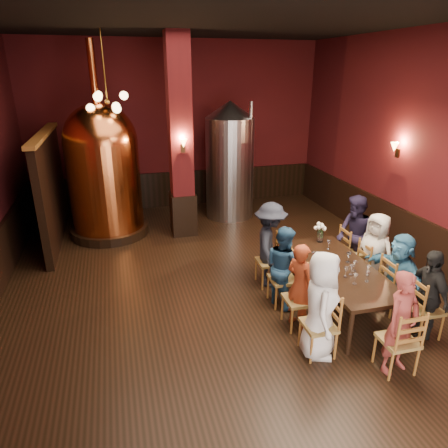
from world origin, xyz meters
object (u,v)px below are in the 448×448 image
object	(u,v)px
rose_vase	(321,229)
dining_table	(340,270)
person_1	(300,286)
steel_vessel	(230,161)
person_2	(283,266)
copper_kettle	(104,170)
person_0	(321,305)

from	to	relation	value
rose_vase	dining_table	bearing A→B (deg)	-99.11
person_1	steel_vessel	distance (m)	5.20
dining_table	person_1	size ratio (longest dim) A/B	1.76
steel_vessel	dining_table	bearing A→B (deg)	-84.39
person_2	steel_vessel	xyz separation A→B (m)	(0.37, 4.46, 0.81)
dining_table	copper_kettle	size ratio (longest dim) A/B	0.56
person_0	copper_kettle	bearing A→B (deg)	50.81
dining_table	steel_vessel	xyz separation A→B (m)	(-0.47, 4.81, 0.82)
person_1	dining_table	bearing A→B (deg)	-90.37
person_0	person_1	distance (m)	0.68
person_1	rose_vase	distance (m)	1.68
person_0	rose_vase	bearing A→B (deg)	-4.28
person_0	copper_kettle	size ratio (longest dim) A/B	0.36
dining_table	rose_vase	xyz separation A→B (m)	(0.16, 1.00, 0.31)
person_0	steel_vessel	xyz separation A→B (m)	(0.40, 5.79, 0.74)
person_0	steel_vessel	size ratio (longest dim) A/B	0.51
person_2	copper_kettle	world-z (taller)	copper_kettle
person_1	person_2	world-z (taller)	person_2
person_1	person_2	distance (m)	0.66
person_2	steel_vessel	bearing A→B (deg)	-20.72
person_2	steel_vessel	world-z (taller)	steel_vessel
person_0	copper_kettle	xyz separation A→B (m)	(-2.76, 5.32, 0.81)
dining_table	person_0	bearing A→B (deg)	-130.36
person_0	person_2	bearing A→B (deg)	21.88
person_0	person_1	bearing A→B (deg)	21.88
person_0	steel_vessel	bearing A→B (deg)	19.45
steel_vessel	person_2	bearing A→B (deg)	-94.71
person_1	person_2	size ratio (longest dim) A/B	0.99
person_2	dining_table	bearing A→B (deg)	-128.78
dining_table	copper_kettle	distance (m)	5.74
person_1	person_0	bearing A→B (deg)	158.42
steel_vessel	rose_vase	size ratio (longest dim) A/B	8.02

